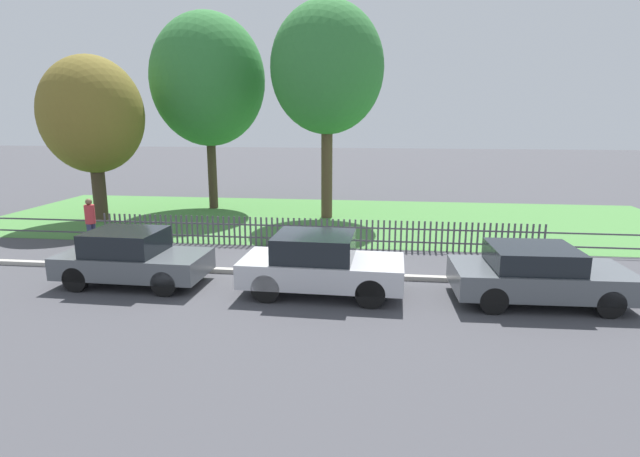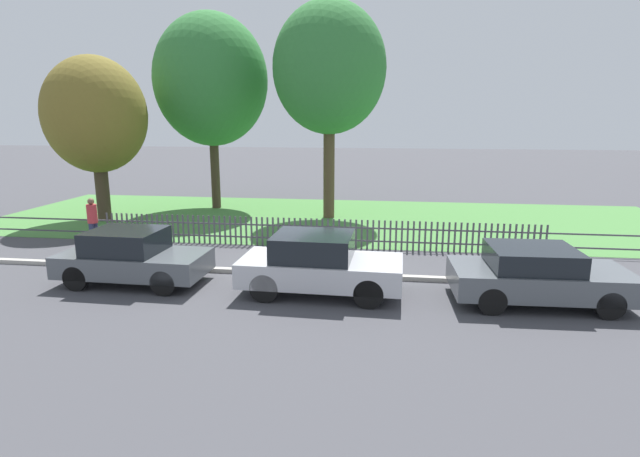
{
  "view_description": "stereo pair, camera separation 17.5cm",
  "coord_description": "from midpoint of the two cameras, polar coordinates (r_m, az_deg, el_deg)",
  "views": [
    {
      "loc": [
        2.2,
        -12.64,
        4.16
      ],
      "look_at": [
        0.48,
        1.1,
        1.1
      ],
      "focal_mm": 28.0,
      "sensor_mm": 36.0,
      "label": 1
    },
    {
      "loc": [
        2.38,
        -12.62,
        4.16
      ],
      "look_at": [
        0.48,
        1.1,
        1.1
      ],
      "focal_mm": 28.0,
      "sensor_mm": 36.0,
      "label": 2
    }
  ],
  "objects": [
    {
      "name": "grass_strip",
      "position": [
        21.22,
        0.81,
        1.16
      ],
      "size": [
        28.5,
        9.8,
        0.01
      ],
      "primitive_type": "cube",
      "color": "#477F3D",
      "rests_on": "ground"
    },
    {
      "name": "tree_mid_park",
      "position": [
        21.16,
        0.57,
        17.78
      ],
      "size": [
        4.6,
        4.6,
        8.8
      ],
      "color": "brown",
      "rests_on": "ground"
    },
    {
      "name": "tree_nearest_kerb",
      "position": [
        22.33,
        -24.81,
        11.64
      ],
      "size": [
        4.01,
        4.01,
        6.62
      ],
      "color": "#473828",
      "rests_on": "ground"
    },
    {
      "name": "parked_car_navy_estate",
      "position": [
        12.49,
        23.22,
        -4.79
      ],
      "size": [
        3.96,
        1.99,
        1.32
      ],
      "rotation": [
        0.0,
        0.0,
        0.03
      ],
      "color": "#51565B",
      "rests_on": "ground"
    },
    {
      "name": "covered_motorcycle",
      "position": [
        14.15,
        -1.97,
        -2.03
      ],
      "size": [
        2.07,
        0.94,
        1.0
      ],
      "rotation": [
        0.0,
        0.0,
        -0.09
      ],
      "color": "black",
      "rests_on": "ground"
    },
    {
      "name": "parked_car_silver_hatchback",
      "position": [
        13.63,
        -21.05,
        -3.09
      ],
      "size": [
        3.73,
        1.77,
        1.4
      ],
      "rotation": [
        0.0,
        0.0,
        -0.02
      ],
      "color": "#51565B",
      "rests_on": "ground"
    },
    {
      "name": "parked_car_black_saloon",
      "position": [
        12.03,
        -0.41,
        -4.05
      ],
      "size": [
        3.91,
        1.88,
        1.47
      ],
      "rotation": [
        0.0,
        0.0,
        -0.02
      ],
      "color": "#BCBCC1",
      "rests_on": "ground"
    },
    {
      "name": "tree_behind_motorcycle",
      "position": [
        23.98,
        -12.89,
        16.18
      ],
      "size": [
        5.11,
        5.11,
        8.8
      ],
      "color": "#473828",
      "rests_on": "ground"
    },
    {
      "name": "pedestrian_near_fence",
      "position": [
        18.1,
        -25.02,
        0.93
      ],
      "size": [
        0.34,
        0.37,
        1.61
      ],
      "rotation": [
        0.0,
        0.0,
        1.52
      ],
      "color": "#2D3351",
      "rests_on": "ground"
    },
    {
      "name": "park_fence",
      "position": [
        16.37,
        -1.08,
        -0.51
      ],
      "size": [
        28.5,
        0.05,
        0.97
      ],
      "color": "#4C4C51",
      "rests_on": "ground"
    },
    {
      "name": "ground_plane",
      "position": [
        13.5,
        -2.99,
        -5.51
      ],
      "size": [
        120.0,
        120.0,
        0.0
      ],
      "primitive_type": "plane",
      "color": "#424247"
    },
    {
      "name": "kerb_stone",
      "position": [
        13.57,
        -2.92,
        -5.14
      ],
      "size": [
        28.5,
        0.2,
        0.12
      ],
      "primitive_type": "cube",
      "color": "#B2ADA3",
      "rests_on": "ground"
    }
  ]
}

